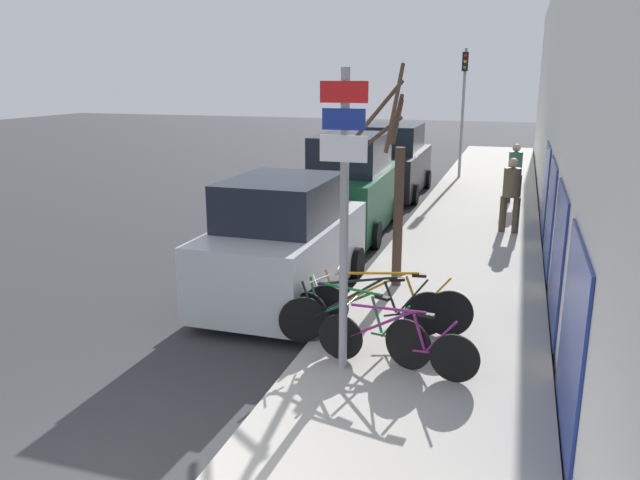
{
  "coord_description": "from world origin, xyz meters",
  "views": [
    {
      "loc": [
        3.6,
        -3.77,
        3.73
      ],
      "look_at": [
        0.86,
        4.75,
        1.36
      ],
      "focal_mm": 35.0,
      "sensor_mm": 36.0,
      "label": 1
    }
  ],
  "objects_px": {
    "parked_car_0": "(285,244)",
    "bicycle_1": "(357,325)",
    "bicycle_3": "(387,306)",
    "bicycle_0": "(395,343)",
    "street_tree": "(395,190)",
    "bicycle_2": "(365,313)",
    "traffic_light": "(463,96)",
    "parked_car_2": "(395,163)",
    "pedestrian_far": "(515,169)",
    "signpost": "(344,209)",
    "parked_car_1": "(352,189)",
    "pedestrian_near": "(511,190)"
  },
  "relations": [
    {
      "from": "parked_car_0",
      "to": "pedestrian_far",
      "type": "distance_m",
      "value": 9.79
    },
    {
      "from": "pedestrian_far",
      "to": "street_tree",
      "type": "xyz_separation_m",
      "value": [
        -1.87,
        -8.29,
        0.71
      ]
    },
    {
      "from": "signpost",
      "to": "parked_car_1",
      "type": "bearing_deg",
      "value": 104.16
    },
    {
      "from": "bicycle_3",
      "to": "street_tree",
      "type": "relative_size",
      "value": 0.64
    },
    {
      "from": "bicycle_2",
      "to": "parked_car_0",
      "type": "relative_size",
      "value": 0.54
    },
    {
      "from": "parked_car_0",
      "to": "street_tree",
      "type": "height_order",
      "value": "street_tree"
    },
    {
      "from": "parked_car_0",
      "to": "pedestrian_near",
      "type": "distance_m",
      "value": 6.52
    },
    {
      "from": "signpost",
      "to": "street_tree",
      "type": "distance_m",
      "value": 3.37
    },
    {
      "from": "bicycle_1",
      "to": "parked_car_1",
      "type": "height_order",
      "value": "parked_car_1"
    },
    {
      "from": "bicycle_3",
      "to": "bicycle_0",
      "type": "bearing_deg",
      "value": -172.35
    },
    {
      "from": "pedestrian_near",
      "to": "bicycle_1",
      "type": "bearing_deg",
      "value": -96.3
    },
    {
      "from": "signpost",
      "to": "bicycle_2",
      "type": "bearing_deg",
      "value": 86.23
    },
    {
      "from": "parked_car_0",
      "to": "street_tree",
      "type": "bearing_deg",
      "value": 25.68
    },
    {
      "from": "bicycle_0",
      "to": "bicycle_3",
      "type": "distance_m",
      "value": 1.18
    },
    {
      "from": "parked_car_2",
      "to": "traffic_light",
      "type": "bearing_deg",
      "value": 61.76
    },
    {
      "from": "signpost",
      "to": "bicycle_1",
      "type": "xyz_separation_m",
      "value": [
        0.05,
        0.5,
        -1.66
      ]
    },
    {
      "from": "parked_car_2",
      "to": "street_tree",
      "type": "distance_m",
      "value": 9.51
    },
    {
      "from": "bicycle_3",
      "to": "pedestrian_far",
      "type": "height_order",
      "value": "pedestrian_far"
    },
    {
      "from": "bicycle_2",
      "to": "parked_car_1",
      "type": "height_order",
      "value": "parked_car_1"
    },
    {
      "from": "parked_car_1",
      "to": "pedestrian_near",
      "type": "xyz_separation_m",
      "value": [
        3.69,
        0.57,
        0.08
      ]
    },
    {
      "from": "bicycle_2",
      "to": "parked_car_0",
      "type": "height_order",
      "value": "parked_car_0"
    },
    {
      "from": "pedestrian_near",
      "to": "street_tree",
      "type": "relative_size",
      "value": 0.46
    },
    {
      "from": "parked_car_0",
      "to": "parked_car_1",
      "type": "relative_size",
      "value": 0.92
    },
    {
      "from": "parked_car_2",
      "to": "pedestrian_near",
      "type": "xyz_separation_m",
      "value": [
        3.66,
        -4.65,
        0.14
      ]
    },
    {
      "from": "pedestrian_near",
      "to": "street_tree",
      "type": "bearing_deg",
      "value": -104.72
    },
    {
      "from": "bicycle_2",
      "to": "parked_car_1",
      "type": "distance_m",
      "value": 6.79
    },
    {
      "from": "bicycle_1",
      "to": "bicycle_0",
      "type": "bearing_deg",
      "value": -100.83
    },
    {
      "from": "street_tree",
      "to": "traffic_light",
      "type": "xyz_separation_m",
      "value": [
        -0.09,
        12.65,
        1.19
      ]
    },
    {
      "from": "bicycle_2",
      "to": "parked_car_2",
      "type": "xyz_separation_m",
      "value": [
        -1.91,
        11.71,
        0.48
      ]
    },
    {
      "from": "pedestrian_near",
      "to": "pedestrian_far",
      "type": "bearing_deg",
      "value": 96.55
    },
    {
      "from": "signpost",
      "to": "parked_car_0",
      "type": "xyz_separation_m",
      "value": [
        -1.74,
        2.54,
        -1.23
      ]
    },
    {
      "from": "parked_car_0",
      "to": "bicycle_1",
      "type": "bearing_deg",
      "value": -48.44
    },
    {
      "from": "bicycle_0",
      "to": "street_tree",
      "type": "distance_m",
      "value": 3.56
    },
    {
      "from": "parked_car_2",
      "to": "parked_car_1",
      "type": "bearing_deg",
      "value": -91.33
    },
    {
      "from": "bicycle_1",
      "to": "parked_car_2",
      "type": "xyz_separation_m",
      "value": [
        -1.9,
        12.15,
        0.49
      ]
    },
    {
      "from": "signpost",
      "to": "pedestrian_far",
      "type": "height_order",
      "value": "signpost"
    },
    {
      "from": "bicycle_1",
      "to": "pedestrian_far",
      "type": "relative_size",
      "value": 1.24
    },
    {
      "from": "parked_car_1",
      "to": "parked_car_2",
      "type": "xyz_separation_m",
      "value": [
        0.03,
        5.22,
        -0.06
      ]
    },
    {
      "from": "pedestrian_far",
      "to": "parked_car_2",
      "type": "bearing_deg",
      "value": 4.32
    },
    {
      "from": "bicycle_1",
      "to": "bicycle_2",
      "type": "height_order",
      "value": "bicycle_2"
    },
    {
      "from": "bicycle_2",
      "to": "traffic_light",
      "type": "xyz_separation_m",
      "value": [
        -0.18,
        15.07,
        2.5
      ]
    },
    {
      "from": "parked_car_1",
      "to": "traffic_light",
      "type": "bearing_deg",
      "value": 76.94
    },
    {
      "from": "bicycle_0",
      "to": "street_tree",
      "type": "xyz_separation_m",
      "value": [
        -0.68,
        3.23,
        1.33
      ]
    },
    {
      "from": "bicycle_2",
      "to": "parked_car_1",
      "type": "relative_size",
      "value": 0.49
    },
    {
      "from": "bicycle_0",
      "to": "parked_car_2",
      "type": "distance_m",
      "value": 12.78
    },
    {
      "from": "pedestrian_far",
      "to": "traffic_light",
      "type": "bearing_deg",
      "value": -46.3
    },
    {
      "from": "pedestrian_near",
      "to": "bicycle_0",
      "type": "bearing_deg",
      "value": -91.5
    },
    {
      "from": "pedestrian_near",
      "to": "signpost",
      "type": "bearing_deg",
      "value": -95.86
    },
    {
      "from": "traffic_light",
      "to": "parked_car_2",
      "type": "bearing_deg",
      "value": -117.22
    },
    {
      "from": "bicycle_2",
      "to": "bicycle_3",
      "type": "xyz_separation_m",
      "value": [
        0.24,
        0.31,
        0.01
      ]
    }
  ]
}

